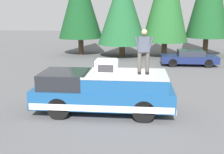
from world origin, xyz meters
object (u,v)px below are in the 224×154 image
at_px(compressor_unit, 107,67).
at_px(person_on_truck_bed, 144,50).
at_px(parked_car_navy, 189,58).
at_px(pickup_truck, 103,91).

distance_m(compressor_unit, person_on_truck_bed, 1.54).
bearing_deg(person_on_truck_bed, compressor_unit, 94.69).
bearing_deg(parked_car_navy, pickup_truck, 153.44).
distance_m(person_on_truck_bed, parked_car_navy, 11.19).
xyz_separation_m(pickup_truck, compressor_unit, (-0.20, -0.15, 1.05)).
height_order(person_on_truck_bed, parked_car_navy, person_on_truck_bed).
height_order(pickup_truck, person_on_truck_bed, person_on_truck_bed).
relative_size(pickup_truck, parked_car_navy, 1.35).
relative_size(compressor_unit, parked_car_navy, 0.20).
xyz_separation_m(pickup_truck, parked_car_navy, (10.32, -5.16, -0.29)).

